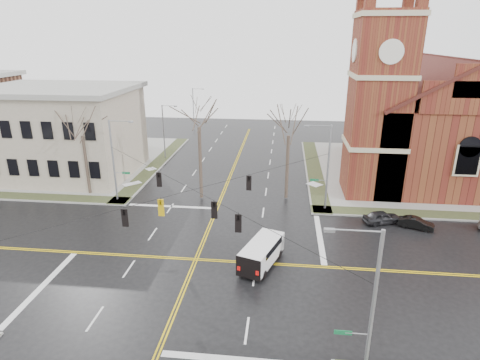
# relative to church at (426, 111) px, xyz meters

# --- Properties ---
(ground) EXTENTS (120.00, 120.00, 0.00)m
(ground) POSITION_rel_church_xyz_m (-24.76, -24.78, -8.43)
(ground) COLOR black
(ground) RESTS_ON ground
(sidewalks) EXTENTS (80.00, 80.00, 0.17)m
(sidewalks) POSITION_rel_church_xyz_m (-24.76, -24.78, -8.36)
(sidewalks) COLOR gray
(sidewalks) RESTS_ON ground
(road_markings) EXTENTS (100.00, 100.00, 0.01)m
(road_markings) POSITION_rel_church_xyz_m (-24.76, -24.78, -8.43)
(road_markings) COLOR gold
(road_markings) RESTS_ON ground
(church) EXTENTS (24.28, 27.48, 27.50)m
(church) POSITION_rel_church_xyz_m (0.00, 0.00, 0.00)
(church) COLOR maroon
(church) RESTS_ON ground
(civic_building_a) EXTENTS (18.00, 14.00, 11.00)m
(civic_building_a) POSITION_rel_church_xyz_m (-46.76, -4.78, -2.93)
(civic_building_a) COLOR gray
(civic_building_a) RESTS_ON ground
(signal_pole_ne) EXTENTS (2.75, 0.22, 9.00)m
(signal_pole_ne) POSITION_rel_church_xyz_m (-13.44, -13.28, -3.48)
(signal_pole_ne) COLOR gray
(signal_pole_ne) RESTS_ON ground
(signal_pole_nw) EXTENTS (2.75, 0.22, 9.00)m
(signal_pole_nw) POSITION_rel_church_xyz_m (-36.09, -13.28, -3.48)
(signal_pole_nw) COLOR gray
(signal_pole_nw) RESTS_ON ground
(signal_pole_se) EXTENTS (2.75, 0.22, 9.00)m
(signal_pole_se) POSITION_rel_church_xyz_m (-13.44, -36.28, -3.48)
(signal_pole_se) COLOR gray
(signal_pole_se) RESTS_ON ground
(span_wires) EXTENTS (23.02, 23.02, 0.03)m
(span_wires) POSITION_rel_church_xyz_m (-24.76, -24.78, -2.23)
(span_wires) COLOR black
(span_wires) RESTS_ON ground
(traffic_signals) EXTENTS (8.21, 8.26, 1.30)m
(traffic_signals) POSITION_rel_church_xyz_m (-24.76, -25.45, -2.98)
(traffic_signals) COLOR black
(traffic_signals) RESTS_ON ground
(streetlight_north_a) EXTENTS (2.30, 0.20, 8.00)m
(streetlight_north_a) POSITION_rel_church_xyz_m (-35.42, 3.22, -3.97)
(streetlight_north_a) COLOR gray
(streetlight_north_a) RESTS_ON ground
(streetlight_north_b) EXTENTS (2.30, 0.20, 8.00)m
(streetlight_north_b) POSITION_rel_church_xyz_m (-35.42, 23.22, -3.97)
(streetlight_north_b) COLOR gray
(streetlight_north_b) RESTS_ON ground
(cargo_van) EXTENTS (3.64, 5.58, 1.99)m
(cargo_van) POSITION_rel_church_xyz_m (-19.26, -24.85, -7.26)
(cargo_van) COLOR white
(cargo_van) RESTS_ON ground
(parked_car_a) EXTENTS (4.02, 2.57, 1.27)m
(parked_car_a) POSITION_rel_church_xyz_m (-7.98, -16.03, -7.80)
(parked_car_a) COLOR black
(parked_car_a) RESTS_ON ground
(parked_car_b) EXTENTS (3.45, 2.23, 1.07)m
(parked_car_b) POSITION_rel_church_xyz_m (-4.97, -16.79, -7.90)
(parked_car_b) COLOR black
(parked_car_b) RESTS_ON ground
(tree_nw_far) EXTENTS (4.00, 4.00, 10.21)m
(tree_nw_far) POSITION_rel_church_xyz_m (-40.21, -11.76, -1.03)
(tree_nw_far) COLOR #3D3026
(tree_nw_far) RESTS_ON ground
(tree_nw_near) EXTENTS (4.00, 4.00, 12.16)m
(tree_nw_near) POSITION_rel_church_xyz_m (-26.96, -11.69, 0.36)
(tree_nw_near) COLOR #3D3026
(tree_nw_near) RESTS_ON ground
(tree_ne) EXTENTS (4.00, 4.00, 10.78)m
(tree_ne) POSITION_rel_church_xyz_m (-17.40, -10.67, -0.62)
(tree_ne) COLOR #3D3026
(tree_ne) RESTS_ON ground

